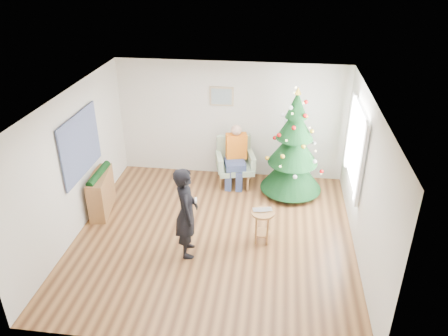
# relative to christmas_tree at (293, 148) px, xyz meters

# --- Properties ---
(floor) EXTENTS (5.00, 5.00, 0.00)m
(floor) POSITION_rel_christmas_tree_xyz_m (-1.38, -1.77, -1.05)
(floor) COLOR brown
(floor) RESTS_ON ground
(ceiling) EXTENTS (5.00, 5.00, 0.00)m
(ceiling) POSITION_rel_christmas_tree_xyz_m (-1.38, -1.77, 1.55)
(ceiling) COLOR white
(ceiling) RESTS_ON wall_back
(wall_back) EXTENTS (5.00, 0.00, 5.00)m
(wall_back) POSITION_rel_christmas_tree_xyz_m (-1.38, 0.73, 0.25)
(wall_back) COLOR silver
(wall_back) RESTS_ON floor
(wall_front) EXTENTS (5.00, 0.00, 5.00)m
(wall_front) POSITION_rel_christmas_tree_xyz_m (-1.38, -4.27, 0.25)
(wall_front) COLOR silver
(wall_front) RESTS_ON floor
(wall_left) EXTENTS (0.00, 5.00, 5.00)m
(wall_left) POSITION_rel_christmas_tree_xyz_m (-3.88, -1.77, 0.25)
(wall_left) COLOR silver
(wall_left) RESTS_ON floor
(wall_right) EXTENTS (0.00, 5.00, 5.00)m
(wall_right) POSITION_rel_christmas_tree_xyz_m (1.12, -1.77, 0.25)
(wall_right) COLOR silver
(wall_right) RESTS_ON floor
(window_panel) EXTENTS (0.04, 1.30, 1.40)m
(window_panel) POSITION_rel_christmas_tree_xyz_m (1.09, -0.77, 0.45)
(window_panel) COLOR white
(window_panel) RESTS_ON wall_right
(curtains) EXTENTS (0.05, 1.75, 1.50)m
(curtains) POSITION_rel_christmas_tree_xyz_m (1.06, -0.77, 0.45)
(curtains) COLOR white
(curtains) RESTS_ON wall_right
(christmas_tree) EXTENTS (1.29, 1.29, 2.33)m
(christmas_tree) POSITION_rel_christmas_tree_xyz_m (0.00, 0.00, 0.00)
(christmas_tree) COLOR #3F2816
(christmas_tree) RESTS_ON floor
(stool) EXTENTS (0.41, 0.41, 0.62)m
(stool) POSITION_rel_christmas_tree_xyz_m (-0.51, -1.80, -0.73)
(stool) COLOR brown
(stool) RESTS_ON floor
(laptop) EXTENTS (0.38, 0.29, 0.03)m
(laptop) POSITION_rel_christmas_tree_xyz_m (-0.51, -1.80, -0.42)
(laptop) COLOR silver
(laptop) RESTS_ON stool
(armchair) EXTENTS (0.93, 0.89, 1.03)m
(armchair) POSITION_rel_christmas_tree_xyz_m (-1.23, 0.29, -0.67)
(armchair) COLOR #8FA686
(armchair) RESTS_ON floor
(seated_person) EXTENTS (0.52, 0.70, 1.34)m
(seated_person) POSITION_rel_christmas_tree_xyz_m (-1.21, 0.24, -0.35)
(seated_person) COLOR navy
(seated_person) RESTS_ON armchair
(standing_man) EXTENTS (0.50, 0.66, 1.63)m
(standing_man) POSITION_rel_christmas_tree_xyz_m (-1.76, -2.29, -0.23)
(standing_man) COLOR black
(standing_man) RESTS_ON floor
(game_controller) EXTENTS (0.06, 0.13, 0.04)m
(game_controller) POSITION_rel_christmas_tree_xyz_m (-1.58, -2.32, 0.04)
(game_controller) COLOR white
(game_controller) RESTS_ON standing_man
(console) EXTENTS (0.45, 1.03, 0.80)m
(console) POSITION_rel_christmas_tree_xyz_m (-3.71, -1.20, -0.65)
(console) COLOR brown
(console) RESTS_ON floor
(garland) EXTENTS (0.14, 0.90, 0.14)m
(garland) POSITION_rel_christmas_tree_xyz_m (-3.71, -1.20, -0.23)
(garland) COLOR black
(garland) RESTS_ON console
(tapestry) EXTENTS (0.03, 1.50, 1.15)m
(tapestry) POSITION_rel_christmas_tree_xyz_m (-3.84, -1.47, 0.50)
(tapestry) COLOR black
(tapestry) RESTS_ON wall_left
(framed_picture) EXTENTS (0.52, 0.05, 0.42)m
(framed_picture) POSITION_rel_christmas_tree_xyz_m (-1.58, 0.69, 0.80)
(framed_picture) COLOR tan
(framed_picture) RESTS_ON wall_back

